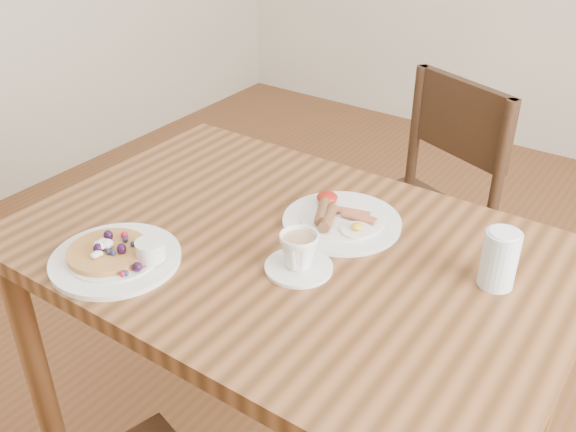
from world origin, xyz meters
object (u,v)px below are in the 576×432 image
(chair_far, at_px, (420,206))
(pancake_plate, at_px, (117,256))
(breakfast_plate, at_px, (340,220))
(teacup_saucer, at_px, (299,254))
(water_glass, at_px, (499,259))
(dining_table, at_px, (288,280))

(chair_far, bearing_deg, pancake_plate, 97.89)
(breakfast_plate, height_order, teacup_saucer, teacup_saucer)
(teacup_saucer, height_order, water_glass, water_glass)
(dining_table, xyz_separation_m, chair_far, (-0.00, 0.74, -0.16))
(chair_far, distance_m, teacup_saucer, 0.86)
(pancake_plate, height_order, breakfast_plate, pancake_plate)
(teacup_saucer, bearing_deg, breakfast_plate, 96.21)
(dining_table, distance_m, pancake_plate, 0.38)
(teacup_saucer, bearing_deg, water_glass, 27.42)
(dining_table, relative_size, pancake_plate, 4.44)
(pancake_plate, bearing_deg, dining_table, 45.74)
(teacup_saucer, bearing_deg, pancake_plate, -149.00)
(breakfast_plate, bearing_deg, pancake_plate, -127.43)
(water_glass, bearing_deg, dining_table, -164.52)
(dining_table, distance_m, teacup_saucer, 0.17)
(chair_far, relative_size, water_glass, 7.40)
(pancake_plate, relative_size, teacup_saucer, 1.93)
(pancake_plate, bearing_deg, chair_far, 76.04)
(chair_far, distance_m, breakfast_plate, 0.66)
(pancake_plate, xyz_separation_m, breakfast_plate, (0.30, 0.39, -0.00))
(water_glass, bearing_deg, pancake_plate, -150.82)
(chair_far, bearing_deg, dining_table, 112.11)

